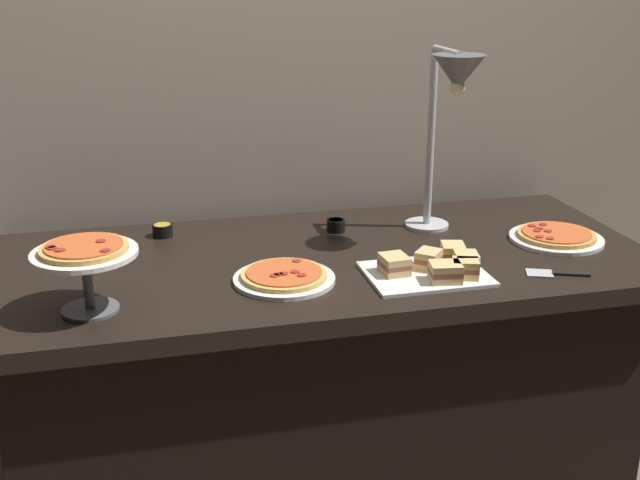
{
  "coord_description": "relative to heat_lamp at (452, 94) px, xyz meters",
  "views": [
    {
      "loc": [
        -0.51,
        -2.05,
        1.56
      ],
      "look_at": [
        -0.01,
        0.0,
        0.81
      ],
      "focal_mm": 43.82,
      "sensor_mm": 36.0,
      "label": 1
    }
  ],
  "objects": [
    {
      "name": "pizza_plate_front",
      "position": [
        -0.53,
        -0.2,
        -0.43
      ],
      "size": [
        0.27,
        0.27,
        0.03
      ],
      "color": "white",
      "rests_on": "buffet_table"
    },
    {
      "name": "sauce_cup_far",
      "position": [
        -0.83,
        0.25,
        -0.43
      ],
      "size": [
        0.06,
        0.06,
        0.04
      ],
      "color": "black",
      "rests_on": "buffet_table"
    },
    {
      "name": "pizza_plate_raised_stand",
      "position": [
        -1.03,
        -0.27,
        -0.31
      ],
      "size": [
        0.25,
        0.25,
        0.17
      ],
      "color": "#595B60",
      "rests_on": "buffet_table"
    },
    {
      "name": "sauce_cup_near",
      "position": [
        -0.3,
        0.17,
        -0.43
      ],
      "size": [
        0.06,
        0.06,
        0.04
      ],
      "color": "black",
      "rests_on": "buffet_table"
    },
    {
      "name": "buffet_table",
      "position": [
        -0.38,
        -0.04,
        -0.82
      ],
      "size": [
        1.9,
        0.84,
        0.76
      ],
      "color": "black",
      "rests_on": "ground_plane"
    },
    {
      "name": "serving_spatula",
      "position": [
        0.19,
        -0.33,
        -0.44
      ],
      "size": [
        0.17,
        0.09,
        0.01
      ],
      "color": "#B7BABF",
      "rests_on": "buffet_table"
    },
    {
      "name": "ground_plane",
      "position": [
        -0.38,
        -0.04,
        -1.21
      ],
      "size": [
        8.0,
        8.0,
        0.0
      ],
      "primitive_type": "plane",
      "color": "brown"
    },
    {
      "name": "sandwich_platter",
      "position": [
        -0.13,
        -0.25,
        -0.42
      ],
      "size": [
        0.32,
        0.24,
        0.06
      ],
      "color": "white",
      "rests_on": "buffet_table"
    },
    {
      "name": "pizza_plate_center",
      "position": [
        0.34,
        -0.08,
        -0.43
      ],
      "size": [
        0.28,
        0.28,
        0.03
      ],
      "color": "white",
      "rests_on": "buffet_table"
    },
    {
      "name": "back_wall",
      "position": [
        -0.38,
        0.46,
        -0.01
      ],
      "size": [
        4.4,
        0.04,
        2.4
      ],
      "primitive_type": "cube",
      "color": "tan",
      "rests_on": "ground_plane"
    },
    {
      "name": "heat_lamp",
      "position": [
        0.0,
        0.0,
        0.0
      ],
      "size": [
        0.15,
        0.32,
        0.57
      ],
      "color": "#B7BABF",
      "rests_on": "buffet_table"
    }
  ]
}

